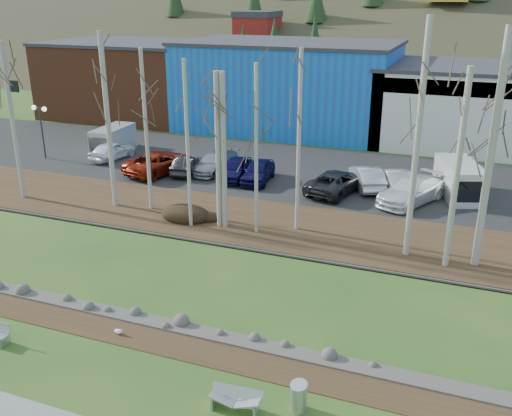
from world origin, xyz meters
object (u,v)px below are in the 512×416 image
at_px(car_5, 367,177).
at_px(car_9, 258,171).
at_px(litter_bin, 299,398).
at_px(car_0, 112,150).
at_px(car_2, 160,162).
at_px(car_1, 187,165).
at_px(car_4, 235,169).
at_px(street_lamp, 40,117).
at_px(car_3, 215,163).
at_px(seagull, 118,331).
at_px(car_7, 412,191).
at_px(van_grey, 112,139).
at_px(car_8, 395,180).
at_px(bench_damaged, 236,399).
at_px(van_white, 460,181).
at_px(car_6, 336,182).

xyz_separation_m(car_5, car_9, (-7.39, -1.32, -0.02)).
relative_size(litter_bin, car_5, 0.20).
height_order(car_0, car_2, car_2).
relative_size(car_0, car_1, 1.08).
distance_m(car_0, car_9, 12.88).
bearing_deg(litter_bin, car_0, 134.79).
xyz_separation_m(car_4, car_9, (1.74, 0.00, 0.00)).
height_order(street_lamp, car_3, street_lamp).
distance_m(seagull, car_2, 21.17).
bearing_deg(car_5, car_0, -23.71).
distance_m(car_7, car_9, 10.56).
bearing_deg(van_grey, car_5, -8.95).
bearing_deg(car_4, car_3, 148.32).
relative_size(litter_bin, car_3, 0.19).
bearing_deg(car_5, van_grey, -29.42).
height_order(car_2, van_grey, van_grey).
bearing_deg(car_1, car_7, 169.64).
distance_m(street_lamp, van_grey, 5.83).
height_order(car_3, car_9, car_9).
relative_size(seagull, van_grey, 0.09).
bearing_deg(van_grey, car_9, -16.75).
distance_m(car_1, car_8, 14.83).
distance_m(car_4, car_8, 11.06).
height_order(bench_damaged, seagull, bench_damaged).
bearing_deg(car_3, street_lamp, -167.78).
distance_m(litter_bin, car_1, 25.99).
xyz_separation_m(car_1, van_grey, (-8.76, 3.41, 0.35)).
bearing_deg(van_white, seagull, -137.34).
xyz_separation_m(street_lamp, car_4, (16.29, 0.51, -2.55)).
bearing_deg(street_lamp, car_2, 10.61).
relative_size(van_white, van_grey, 1.17).
height_order(car_2, car_9, car_2).
distance_m(bench_damaged, car_4, 23.89).
bearing_deg(car_7, car_3, -160.14).
distance_m(street_lamp, car_6, 23.83).
distance_m(van_white, van_grey, 27.65).
xyz_separation_m(street_lamp, car_7, (28.57, -0.09, -2.50)).
bearing_deg(car_1, car_8, 176.91).
relative_size(litter_bin, van_white, 0.17).
bearing_deg(car_0, van_grey, -47.75).
relative_size(car_0, car_8, 0.91).
distance_m(litter_bin, street_lamp, 34.62).
height_order(car_4, car_8, car_8).
height_order(car_6, car_8, car_8).
bearing_deg(car_5, litter_bin, 71.17).
relative_size(bench_damaged, car_7, 0.31).
xyz_separation_m(car_2, van_grey, (-6.85, 3.94, 0.18)).
bearing_deg(car_6, bench_damaged, 108.74).
bearing_deg(litter_bin, van_grey, 133.98).
relative_size(car_2, van_white, 1.07).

